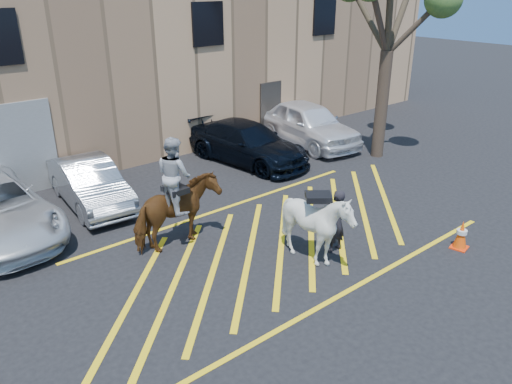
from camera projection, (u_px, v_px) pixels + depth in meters
ground at (274, 237)px, 12.72m from camera, size 90.00×90.00×0.00m
car_silver_sedan at (90, 184)px, 14.30m from camera, size 1.70×4.10×1.32m
car_blue_suv at (247, 143)px, 17.70m from camera, size 2.58×5.06×1.41m
car_white_suv at (308, 123)px, 19.63m from camera, size 2.61×5.09×1.66m
handler at (336, 221)px, 11.79m from camera, size 0.59×0.39×1.58m
warehouse at (74, 45)px, 19.75m from camera, size 32.42×10.20×7.30m
hatching_zone at (282, 241)px, 12.51m from camera, size 12.60×5.12×0.01m
mounted_bay at (176, 204)px, 11.86m from camera, size 2.14×1.04×2.79m
saddled_white at (317, 226)px, 11.27m from camera, size 2.20×2.23×1.84m
traffic_cone at (461, 235)px, 12.07m from camera, size 0.45×0.45×0.73m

